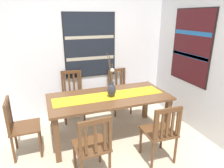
% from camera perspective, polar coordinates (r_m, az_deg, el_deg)
% --- Properties ---
extents(wall_back, '(6.40, 0.12, 2.70)m').
position_cam_1_polar(wall_back, '(4.11, -9.37, 9.56)').
color(wall_back, silver).
rests_on(wall_back, ground_plane).
extents(dining_table, '(1.97, 0.92, 0.74)m').
position_cam_1_polar(dining_table, '(3.35, -0.82, -4.99)').
color(dining_table, brown).
rests_on(dining_table, ground_plane).
extents(table_runner, '(1.81, 0.36, 0.01)m').
position_cam_1_polar(table_runner, '(3.31, -0.83, -3.35)').
color(table_runner, gold).
rests_on(table_runner, dining_table).
extents(centerpiece_vase, '(0.15, 0.17, 0.73)m').
position_cam_1_polar(centerpiece_vase, '(3.21, -0.13, -1.18)').
color(centerpiece_vase, '#333338').
rests_on(centerpiece_vase, dining_table).
extents(chair_0, '(0.42, 0.42, 0.90)m').
position_cam_1_polar(chair_0, '(3.27, -24.47, -10.66)').
color(chair_0, brown).
rests_on(chair_0, ground_plane).
extents(chair_1, '(0.43, 0.43, 0.89)m').
position_cam_1_polar(chair_1, '(2.94, 13.69, -12.95)').
color(chair_1, brown).
rests_on(chair_1, ground_plane).
extents(chair_2, '(0.45, 0.45, 0.97)m').
position_cam_1_polar(chair_2, '(4.07, -10.99, -3.14)').
color(chair_2, brown).
rests_on(chair_2, ground_plane).
extents(chair_3, '(0.43, 0.43, 0.92)m').
position_cam_1_polar(chair_3, '(4.31, 1.97, -1.81)').
color(chair_3, brown).
rests_on(chair_3, ground_plane).
extents(chair_4, '(0.45, 0.45, 0.91)m').
position_cam_1_polar(chair_4, '(2.61, -5.58, -17.11)').
color(chair_4, brown).
rests_on(chair_4, ground_plane).
extents(painting_on_back_wall, '(1.03, 0.05, 1.26)m').
position_cam_1_polar(painting_on_back_wall, '(4.08, -6.20, 10.79)').
color(painting_on_back_wall, black).
extents(painting_on_side_wall, '(0.05, 0.96, 1.30)m').
position_cam_1_polar(painting_on_side_wall, '(3.88, 21.45, 9.76)').
color(painting_on_side_wall, black).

